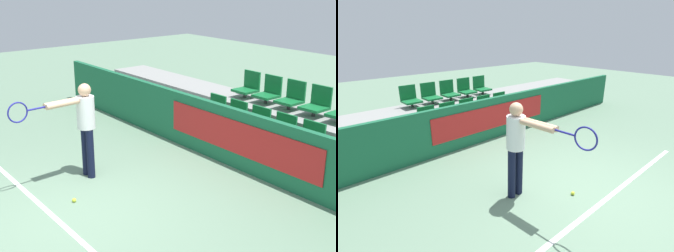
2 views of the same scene
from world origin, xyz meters
TOP-DOWN VIEW (x-y plane):
  - ground_plane at (0.00, 0.00)m, footprint 30.00×30.00m
  - court_baseline at (0.00, -0.22)m, footprint 5.48×0.08m
  - barrier_wall at (0.01, 3.16)m, footprint 11.63×0.14m
  - bleacher_tier_front at (0.00, 3.75)m, footprint 11.23×1.01m
  - bleacher_tier_middle at (0.00, 4.76)m, footprint 11.23×1.01m
  - stadium_chair_0 at (-1.17, 3.88)m, footprint 0.44×0.45m
  - stadium_chair_1 at (-0.58, 3.88)m, footprint 0.44×0.45m
  - stadium_chair_2 at (0.00, 3.88)m, footprint 0.44×0.45m
  - stadium_chair_3 at (0.58, 3.88)m, footprint 0.44×0.45m
  - stadium_chair_4 at (1.17, 3.88)m, footprint 0.44×0.45m
  - stadium_chair_5 at (-1.17, 4.89)m, footprint 0.44×0.45m
  - stadium_chair_6 at (-0.58, 4.89)m, footprint 0.44×0.45m
  - stadium_chair_7 at (0.00, 4.89)m, footprint 0.44×0.45m
  - stadium_chair_8 at (0.58, 4.89)m, footprint 0.44×0.45m
  - tennis_player at (-1.11, 0.83)m, footprint 0.30×1.48m
  - tennis_ball at (-0.39, 0.23)m, footprint 0.07×0.07m

SIDE VIEW (x-z plane):
  - ground_plane at x=0.00m, z-range 0.00..0.00m
  - court_baseline at x=0.00m, z-range 0.00..0.01m
  - tennis_ball at x=-0.39m, z-range 0.00..0.07m
  - bleacher_tier_front at x=0.00m, z-range 0.00..0.37m
  - bleacher_tier_middle at x=0.00m, z-range 0.00..0.74m
  - barrier_wall at x=0.01m, z-range 0.00..1.08m
  - stadium_chair_0 at x=-1.17m, z-range 0.33..0.90m
  - stadium_chair_1 at x=-0.58m, z-range 0.33..0.90m
  - stadium_chair_2 at x=0.00m, z-range 0.33..0.90m
  - stadium_chair_3 at x=0.58m, z-range 0.33..0.90m
  - stadium_chair_4 at x=1.17m, z-range 0.33..0.90m
  - stadium_chair_5 at x=-1.17m, z-range 0.70..1.27m
  - stadium_chair_6 at x=-0.58m, z-range 0.70..1.27m
  - stadium_chair_7 at x=0.00m, z-range 0.70..1.27m
  - stadium_chair_8 at x=0.58m, z-range 0.70..1.27m
  - tennis_player at x=-1.11m, z-range 0.19..1.81m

